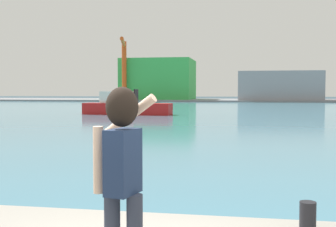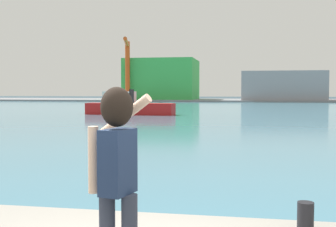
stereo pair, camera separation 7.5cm
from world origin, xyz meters
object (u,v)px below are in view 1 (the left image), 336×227
object	(u,v)px
harbor_bollard	(308,216)
boat_moored	(125,106)
warehouse_left	(159,79)
port_crane	(124,62)
warehouse_right	(278,86)
person_photographer	(122,166)

from	to	relation	value
harbor_bollard	boat_moored	bearing A→B (deg)	109.06
warehouse_left	port_crane	bearing A→B (deg)	-119.06
warehouse_right	warehouse_left	bearing A→B (deg)	173.93
person_photographer	warehouse_right	bearing A→B (deg)	8.27
person_photographer	boat_moored	distance (m)	38.12
port_crane	warehouse_left	bearing A→B (deg)	60.94
harbor_bollard	warehouse_right	xyz separation A→B (m)	(6.48, 87.83, 2.46)
harbor_bollard	port_crane	xyz separation A→B (m)	(-25.08, 80.77, 7.39)
person_photographer	warehouse_left	xyz separation A→B (m)	(-17.81, 92.43, 3.09)
person_photographer	warehouse_right	xyz separation A→B (m)	(8.28, 89.66, 1.58)
warehouse_left	boat_moored	bearing A→B (deg)	-82.28
harbor_bollard	port_crane	distance (m)	84.89
person_photographer	boat_moored	world-z (taller)	person_photographer
harbor_bollard	port_crane	size ratio (longest dim) A/B	0.03
harbor_bollard	boat_moored	distance (m)	36.90
warehouse_right	port_crane	xyz separation A→B (m)	(-31.56, -7.06, 4.92)
warehouse_right	port_crane	bearing A→B (deg)	-167.38
warehouse_right	harbor_bollard	bearing A→B (deg)	-94.22
boat_moored	warehouse_right	bearing A→B (deg)	74.52
harbor_bollard	warehouse_right	bearing A→B (deg)	85.78
boat_moored	warehouse_left	xyz separation A→B (m)	(-7.56, 55.73, 4.00)
boat_moored	warehouse_right	size ratio (longest dim) A/B	0.52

